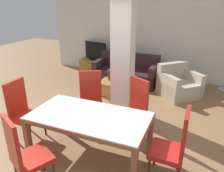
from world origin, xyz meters
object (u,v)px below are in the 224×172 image
at_px(dining_chair_far_left, 91,98).
at_px(dining_chair_far_right, 134,107).
at_px(dining_chair_head_left, 23,109).
at_px(sofa, 126,73).
at_px(dining_table, 89,123).
at_px(dining_chair_head_right, 174,145).
at_px(tv_stand, 96,66).
at_px(coffee_table, 111,88).
at_px(bottle, 109,76).
at_px(armchair, 178,85).
at_px(dining_chair_near_left, 24,153).
at_px(tv_screen, 96,51).

relative_size(dining_chair_far_left, dining_chair_far_right, 1.00).
xyz_separation_m(dining_chair_head_left, dining_chair_far_right, (1.82, 0.86, 0.00)).
relative_size(dining_chair_head_left, sofa, 0.59).
bearing_deg(dining_table, dining_chair_far_right, 61.72).
bearing_deg(dining_chair_head_right, sofa, 28.56).
distance_m(dining_table, tv_stand, 4.52).
bearing_deg(dining_chair_head_left, dining_chair_head_right, 90.00).
height_order(dining_chair_head_right, tv_stand, dining_chair_head_right).
distance_m(coffee_table, tv_stand, 2.08).
height_order(bottle, tv_stand, bottle).
distance_m(dining_chair_head_left, dining_chair_far_right, 2.01).
xyz_separation_m(dining_chair_head_left, coffee_table, (0.70, 2.43, -0.38)).
relative_size(coffee_table, bottle, 2.05).
bearing_deg(dining_chair_head_left, dining_table, 90.00).
distance_m(dining_chair_head_left, coffee_table, 2.56).
relative_size(dining_chair_head_right, dining_chair_head_left, 1.00).
xyz_separation_m(dining_table, armchair, (1.01, 3.07, -0.32)).
distance_m(sofa, coffee_table, 1.06).
bearing_deg(dining_chair_head_left, dining_chair_far_right, 115.24).
relative_size(dining_chair_far_right, armchair, 0.89).
bearing_deg(dining_chair_head_left, coffee_table, 163.92).
xyz_separation_m(dining_chair_near_left, armchair, (1.47, 3.99, -0.29)).
bearing_deg(tv_stand, dining_table, -64.51).
xyz_separation_m(dining_chair_far_right, coffee_table, (-1.12, 1.57, -0.38)).
height_order(armchair, bottle, armchair).
distance_m(dining_chair_near_left, sofa, 4.41).
xyz_separation_m(dining_chair_far_right, tv_screen, (-2.40, 3.21, 0.16)).
relative_size(dining_table, dining_chair_far_right, 1.67).
xyz_separation_m(dining_chair_head_right, tv_stand, (-3.24, 4.06, -0.36)).
relative_size(sofa, coffee_table, 3.17).
distance_m(dining_chair_head_right, tv_stand, 5.21).
distance_m(dining_table, bottle, 2.61).
relative_size(dining_chair_far_right, bottle, 3.81).
relative_size(dining_chair_near_left, tv_stand, 0.98).
height_order(dining_chair_head_right, dining_chair_far_left, same).
bearing_deg(tv_screen, dining_table, 128.46).
bearing_deg(dining_table, dining_chair_head_right, 0.00).
distance_m(dining_chair_head_right, armchair, 3.10).
height_order(dining_chair_head_right, coffee_table, dining_chair_head_right).
height_order(dining_chair_head_left, dining_chair_far_right, same).
relative_size(dining_chair_head_left, tv_stand, 0.98).
bearing_deg(sofa, tv_screen, -23.37).
relative_size(dining_chair_far_left, coffee_table, 1.86).
height_order(dining_chair_head_right, sofa, dining_chair_head_right).
xyz_separation_m(dining_chair_far_left, dining_chair_far_right, (0.92, -0.05, 0.00)).
height_order(dining_chair_head_left, coffee_table, dining_chair_head_left).
xyz_separation_m(dining_chair_far_right, tv_stand, (-2.40, 3.21, -0.36)).
bearing_deg(sofa, dining_table, 99.71).
xyz_separation_m(dining_chair_far_right, sofa, (-1.06, 2.63, -0.29)).
xyz_separation_m(dining_table, sofa, (-0.60, 3.48, -0.32)).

